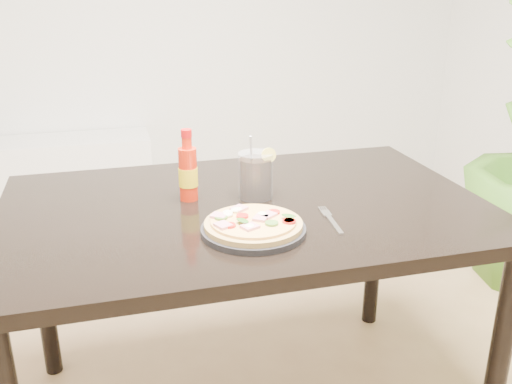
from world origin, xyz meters
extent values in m
cube|color=black|center=(0.03, 0.19, 0.73)|extent=(1.40, 0.90, 0.04)
cylinder|color=black|center=(0.67, -0.20, 0.35)|extent=(0.06, 0.06, 0.71)
cylinder|color=black|center=(-0.61, 0.58, 0.35)|extent=(0.06, 0.06, 0.71)
cylinder|color=black|center=(0.67, 0.58, 0.35)|extent=(0.06, 0.06, 0.71)
cylinder|color=black|center=(0.00, -0.01, 0.76)|extent=(0.27, 0.27, 0.02)
cylinder|color=tan|center=(0.00, -0.01, 0.77)|extent=(0.25, 0.25, 0.01)
cylinder|color=#EEB767|center=(0.00, -0.01, 0.78)|extent=(0.22, 0.22, 0.01)
cube|color=pink|center=(-0.09, -0.03, 0.79)|extent=(0.05, 0.05, 0.01)
cube|color=pink|center=(-0.08, 0.03, 0.79)|extent=(0.05, 0.05, 0.01)
cube|color=pink|center=(0.04, 0.00, 0.79)|extent=(0.05, 0.05, 0.01)
cube|color=pink|center=(-0.02, 0.06, 0.79)|extent=(0.05, 0.05, 0.01)
cube|color=pink|center=(0.02, -0.01, 0.79)|extent=(0.05, 0.05, 0.01)
cube|color=pink|center=(-0.02, -0.06, 0.79)|extent=(0.05, 0.05, 0.01)
cylinder|color=red|center=(-0.07, -0.04, 0.79)|extent=(0.03, 0.03, 0.01)
cylinder|color=red|center=(-0.03, 0.01, 0.79)|extent=(0.03, 0.03, 0.01)
cylinder|color=red|center=(0.08, -0.05, 0.79)|extent=(0.03, 0.03, 0.01)
cylinder|color=red|center=(0.06, 0.01, 0.79)|extent=(0.03, 0.03, 0.01)
cylinder|color=red|center=(0.08, -0.05, 0.79)|extent=(0.03, 0.03, 0.01)
cylinder|color=#467627|center=(-0.08, 0.02, 0.79)|extent=(0.03, 0.03, 0.01)
cylinder|color=#467627|center=(0.03, -0.05, 0.79)|extent=(0.03, 0.03, 0.01)
cylinder|color=#467627|center=(0.04, 0.00, 0.79)|extent=(0.03, 0.03, 0.01)
ellipsoid|color=white|center=(-0.03, -0.06, 0.79)|extent=(0.03, 0.03, 0.01)
ellipsoid|color=white|center=(-0.03, 0.05, 0.79)|extent=(0.03, 0.03, 0.01)
ellipsoid|color=white|center=(-0.06, 0.03, 0.79)|extent=(0.03, 0.03, 0.01)
ellipsoid|color=white|center=(-0.03, 0.05, 0.79)|extent=(0.03, 0.03, 0.01)
ellipsoid|color=white|center=(-0.06, 0.04, 0.79)|extent=(0.03, 0.03, 0.01)
ellipsoid|color=white|center=(0.03, 0.01, 0.79)|extent=(0.03, 0.03, 0.01)
ellipsoid|color=#266117|center=(-0.04, -0.03, 0.80)|extent=(0.04, 0.05, 0.00)
ellipsoid|color=#266117|center=(0.09, -0.03, 0.80)|extent=(0.04, 0.04, 0.00)
cylinder|color=red|center=(-0.12, 0.27, 0.83)|extent=(0.06, 0.06, 0.16)
cylinder|color=yellow|center=(-0.12, 0.27, 0.82)|extent=(0.06, 0.06, 0.06)
cylinder|color=red|center=(-0.12, 0.27, 0.92)|extent=(0.03, 0.03, 0.03)
cylinder|color=red|center=(-0.12, 0.27, 0.95)|extent=(0.03, 0.03, 0.02)
cylinder|color=black|center=(0.07, 0.24, 0.81)|extent=(0.10, 0.10, 0.12)
cylinder|color=silver|center=(0.07, 0.24, 0.82)|extent=(0.10, 0.10, 0.14)
cylinder|color=#F2E059|center=(0.11, 0.22, 0.88)|extent=(0.04, 0.01, 0.04)
cylinder|color=#B2B2B7|center=(0.06, 0.25, 0.86)|extent=(0.03, 0.06, 0.17)
cube|color=silver|center=(0.22, -0.03, 0.75)|extent=(0.02, 0.12, 0.00)
cube|color=silver|center=(0.23, 0.05, 0.75)|extent=(0.03, 0.04, 0.00)
cube|color=silver|center=(0.22, 0.09, 0.75)|extent=(0.01, 0.03, 0.00)
cube|color=silver|center=(0.23, 0.09, 0.75)|extent=(0.01, 0.03, 0.00)
cube|color=silver|center=(0.23, 0.09, 0.75)|extent=(0.01, 0.03, 0.00)
cube|color=silver|center=(0.24, 0.08, 0.75)|extent=(0.01, 0.03, 0.00)
cube|color=white|center=(-0.80, 2.07, 0.25)|extent=(1.40, 0.34, 0.50)
camera|label=1|loc=(-0.35, -1.31, 1.37)|focal=40.00mm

